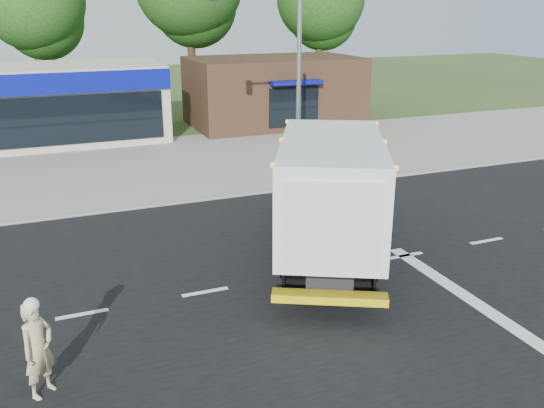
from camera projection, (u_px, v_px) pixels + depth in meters
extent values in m
plane|color=#385123|center=(312.00, 273.00, 15.69)|extent=(120.00, 120.00, 0.00)
cube|color=black|center=(312.00, 273.00, 15.69)|extent=(60.00, 14.00, 0.02)
cube|color=gray|center=(222.00, 188.00, 22.86)|extent=(60.00, 2.40, 0.12)
cube|color=gray|center=(187.00, 156.00, 27.96)|extent=(60.00, 9.00, 0.02)
cube|color=silver|center=(82.00, 314.00, 13.56)|extent=(1.20, 0.15, 0.01)
cube|color=silver|center=(205.00, 292.00, 14.62)|extent=(1.20, 0.15, 0.01)
cube|color=silver|center=(312.00, 272.00, 15.68)|extent=(1.20, 0.15, 0.01)
cube|color=silver|center=(405.00, 256.00, 16.74)|extent=(1.20, 0.15, 0.01)
cube|color=silver|center=(486.00, 241.00, 17.80)|extent=(1.20, 0.15, 0.01)
cube|color=silver|center=(475.00, 302.00, 14.11)|extent=(0.40, 7.00, 0.01)
cube|color=black|center=(329.00, 241.00, 15.86)|extent=(3.49, 5.41, 0.39)
cube|color=white|center=(329.00, 170.00, 19.24)|extent=(3.11, 3.04, 2.31)
cube|color=black|center=(329.00, 156.00, 20.15)|extent=(1.94, 1.10, 0.99)
cube|color=white|center=(331.00, 187.00, 15.36)|extent=(4.86, 6.11, 2.59)
cube|color=silver|center=(332.00, 227.00, 12.76)|extent=(1.99, 1.06, 2.09)
cube|color=yellow|center=(329.00, 297.00, 13.11)|extent=(2.53, 1.55, 0.20)
cube|color=orange|center=(333.00, 141.00, 14.95)|extent=(4.80, 5.93, 0.09)
cylinder|color=black|center=(298.00, 202.00, 19.76)|extent=(0.78, 1.09, 1.06)
cylinder|color=black|center=(359.00, 204.00, 19.59)|extent=(0.78, 1.09, 1.06)
cylinder|color=black|center=(287.00, 259.00, 15.31)|extent=(0.78, 1.09, 1.06)
cylinder|color=black|center=(371.00, 262.00, 15.12)|extent=(0.78, 1.09, 1.06)
imported|color=#C6B384|center=(38.00, 350.00, 10.51)|extent=(0.81, 0.81, 1.90)
sphere|color=white|center=(31.00, 305.00, 10.21)|extent=(0.28, 0.28, 0.28)
cube|color=#382316|center=(274.00, 91.00, 35.05)|extent=(10.00, 6.00, 4.00)
cube|color=#060F8A|center=(295.00, 82.00, 32.04)|extent=(3.00, 1.20, 0.20)
cube|color=black|center=(294.00, 107.00, 32.54)|extent=(3.00, 0.12, 2.20)
cylinder|color=gray|center=(299.00, 86.00, 22.11)|extent=(0.18, 0.18, 8.00)
cylinder|color=#332114|center=(40.00, 63.00, 37.01)|extent=(0.56, 0.56, 6.86)
sphere|color=#134416|center=(43.00, 20.00, 36.76)|extent=(5.10, 5.10, 5.10)
cylinder|color=#332114|center=(191.00, 51.00, 40.38)|extent=(0.56, 0.56, 7.84)
sphere|color=#134416|center=(195.00, 5.00, 40.01)|extent=(5.82, 5.82, 5.82)
cylinder|color=#332114|center=(319.00, 53.00, 44.05)|extent=(0.56, 0.56, 7.00)
sphere|color=#134416|center=(323.00, 16.00, 43.78)|extent=(5.20, 5.20, 5.20)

